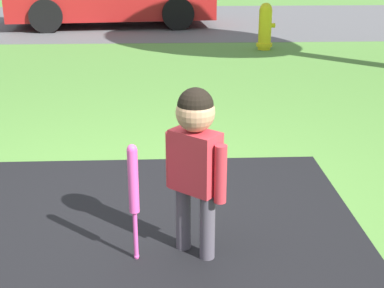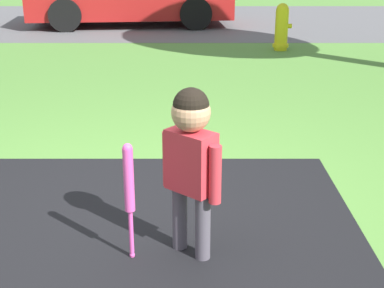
{
  "view_description": "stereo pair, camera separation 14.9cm",
  "coord_description": "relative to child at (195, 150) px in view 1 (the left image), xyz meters",
  "views": [
    {
      "loc": [
        0.31,
        -3.19,
        1.72
      ],
      "look_at": [
        0.45,
        -0.06,
        0.54
      ],
      "focal_mm": 50.0,
      "sensor_mm": 36.0,
      "label": 1
    },
    {
      "loc": [
        0.46,
        -3.19,
        1.72
      ],
      "look_at": [
        0.45,
        -0.06,
        0.54
      ],
      "focal_mm": 50.0,
      "sensor_mm": 36.0,
      "label": 2
    }
  ],
  "objects": [
    {
      "name": "ground_plane",
      "position": [
        -0.45,
        0.46,
        -0.65
      ],
      "size": [
        60.0,
        60.0,
        0.0
      ],
      "primitive_type": "plane",
      "color": "#518438"
    },
    {
      "name": "fire_hydrant",
      "position": [
        1.51,
        6.35,
        -0.27
      ],
      "size": [
        0.3,
        0.27,
        0.78
      ],
      "color": "yellow",
      "rests_on": "ground"
    },
    {
      "name": "baseball_bat",
      "position": [
        -0.34,
        -0.05,
        -0.19
      ],
      "size": [
        0.06,
        0.06,
        0.71
      ],
      "color": "#E54CA5",
      "rests_on": "ground"
    },
    {
      "name": "street_strip",
      "position": [
        -0.45,
        10.04,
        -0.65
      ],
      "size": [
        40.0,
        6.0,
        0.01
      ],
      "color": "#59595B",
      "rests_on": "ground"
    },
    {
      "name": "child",
      "position": [
        0.0,
        0.0,
        0.0
      ],
      "size": [
        0.33,
        0.29,
        1.01
      ],
      "rotation": [
        0.0,
        0.0,
        -0.71
      ],
      "color": "#4C4751",
      "rests_on": "ground"
    }
  ]
}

